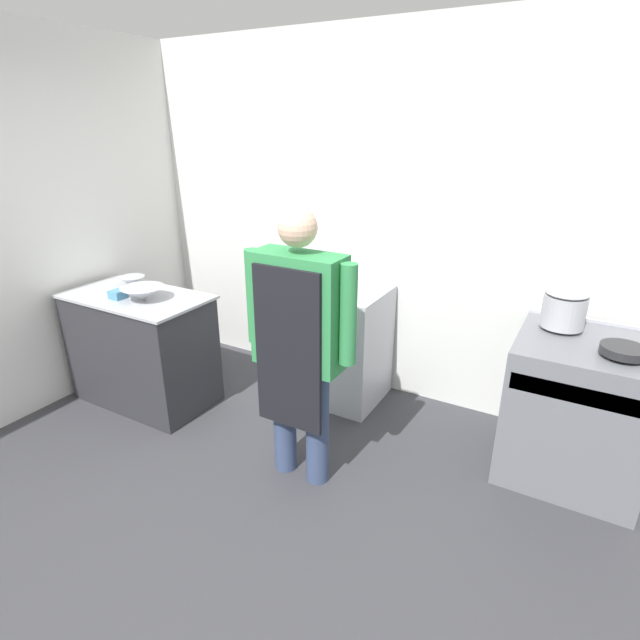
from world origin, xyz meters
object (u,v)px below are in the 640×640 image
fridge_unit (341,344)px  mixing_bowl (143,294)px  person_cook (299,335)px  saute_pan (623,350)px  stove (576,409)px  stock_pot (564,308)px  plastic_tub (118,294)px

fridge_unit → mixing_bowl: size_ratio=2.92×
person_cook → saute_pan: bearing=24.7°
stove → stock_pot: size_ratio=3.64×
stock_pot → mixing_bowl: bearing=-162.2°
plastic_tub → fridge_unit: bearing=33.6°
stove → plastic_tub: (-3.02, -0.79, 0.45)m
stove → mixing_bowl: 2.96m
fridge_unit → plastic_tub: bearing=-146.4°
person_cook → plastic_tub: 1.59m
person_cook → mixing_bowl: (-1.40, 0.14, -0.03)m
plastic_tub → saute_pan: saute_pan is taller
plastic_tub → stove: bearing=14.6°
stove → mixing_bowl: size_ratio=2.93×
mixing_bowl → plastic_tub: 0.20m
stove → fridge_unit: (-1.66, 0.11, 0.01)m
mixing_bowl → plastic_tub: mixing_bowl is taller
mixing_bowl → plastic_tub: (-0.19, -0.07, -0.02)m
stove → saute_pan: size_ratio=3.86×
fridge_unit → saute_pan: saute_pan is taller
mixing_bowl → saute_pan: 3.04m
fridge_unit → person_cook: size_ratio=0.54×
mixing_bowl → stove: bearing=14.3°
stove → saute_pan: 0.52m
fridge_unit → stock_pot: stock_pot is taller
stove → stock_pot: stock_pot is taller
person_cook → plastic_tub: size_ratio=16.33×
stock_pot → saute_pan: size_ratio=1.06×
person_cook → mixing_bowl: 1.41m
stove → person_cook: person_cook is taller
mixing_bowl → stock_pot: size_ratio=1.24×
fridge_unit → plastic_tub: (-1.36, -0.90, 0.45)m
fridge_unit → stove: bearing=-3.9°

